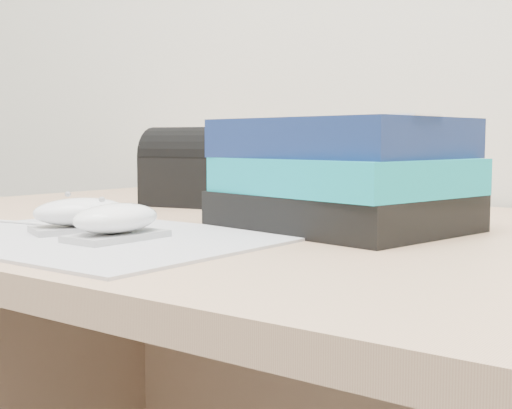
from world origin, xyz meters
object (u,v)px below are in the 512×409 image
Objects in this scene: mouse_front at (116,221)px; book_stack at (342,175)px; mouse_rear at (81,215)px; pouch at (188,168)px.

mouse_front is 0.28m from book_stack.
book_stack is (0.21, 0.22, 0.04)m from mouse_rear.
pouch is (-0.35, 0.12, -0.00)m from book_stack.
mouse_rear is 0.40× the size of book_stack.
mouse_rear is at bearing 167.12° from mouse_front.
mouse_front is 0.70× the size of pouch.
mouse_front is 0.34× the size of book_stack.
mouse_front is at bearing -12.88° from mouse_rear.
mouse_front is 0.42m from pouch.
mouse_front is at bearing -118.61° from book_stack.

